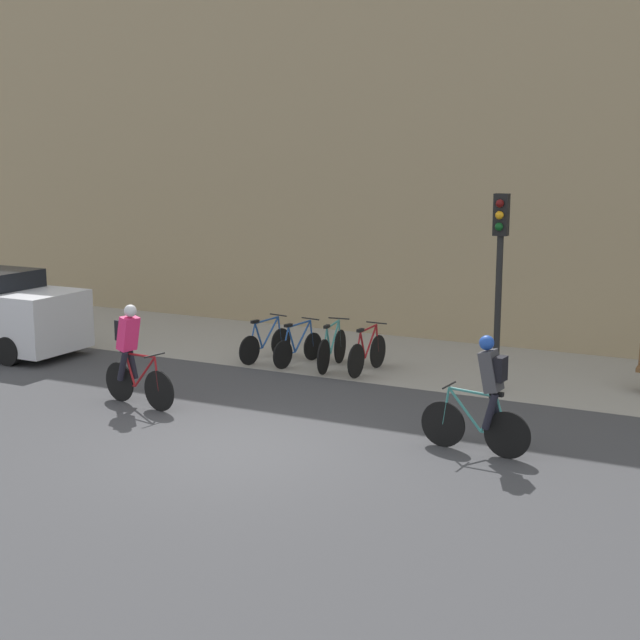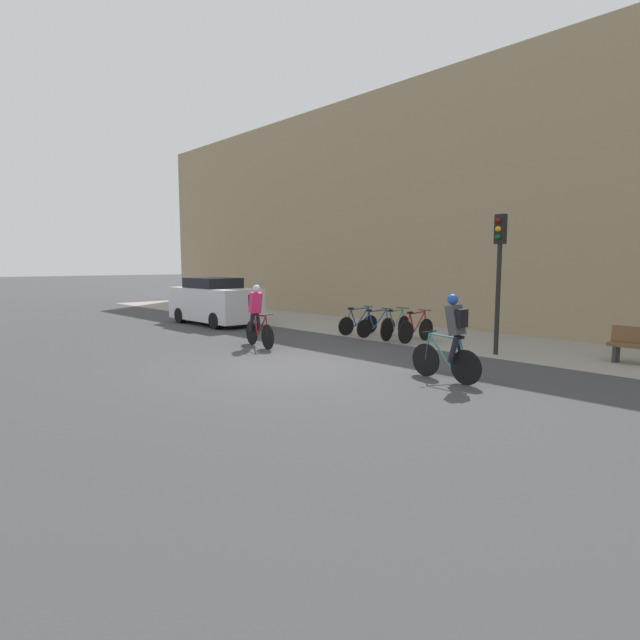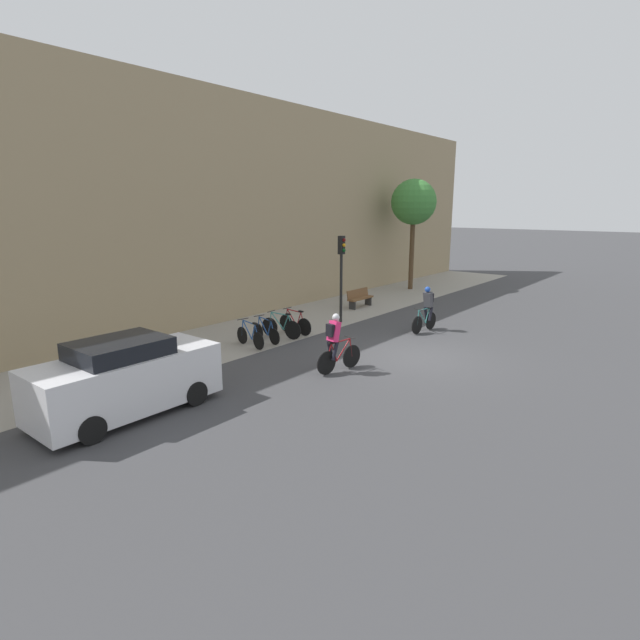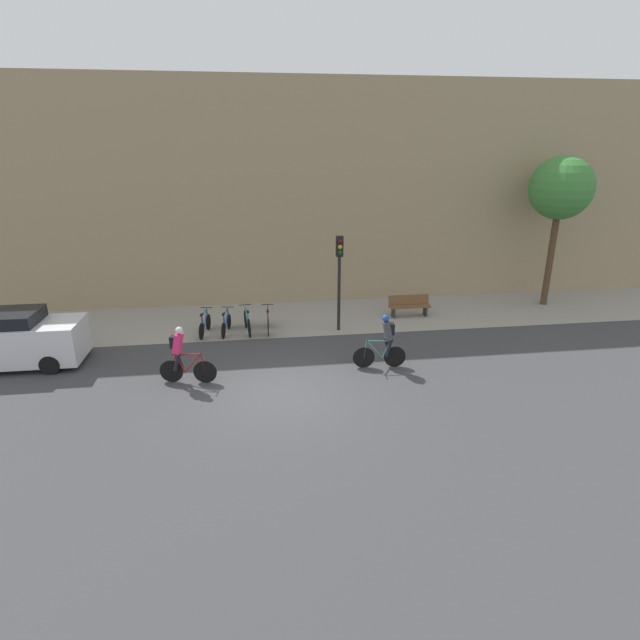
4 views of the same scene
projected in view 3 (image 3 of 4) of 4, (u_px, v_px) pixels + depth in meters
ground at (418, 357)px, 16.45m from camera, size 200.00×200.00×0.00m
kerb_strip at (271, 327)px, 20.57m from camera, size 44.00×4.50×0.01m
building_facade at (226, 209)px, 21.07m from camera, size 44.00×0.60×9.52m
cyclist_pink at (335, 342)px, 14.77m from camera, size 1.73×0.54×1.80m
cyclist_grey at (427, 308)px, 19.72m from camera, size 1.72×0.46×1.79m
parked_bike_0 at (250, 336)px, 17.61m from camera, size 0.46×1.64×0.95m
parked_bike_1 at (266, 332)px, 18.22m from camera, size 0.46×1.60×0.93m
parked_bike_2 at (281, 327)px, 18.82m from camera, size 0.46×1.77×0.99m
parked_bike_3 at (295, 324)px, 19.43m from camera, size 0.46×1.68×0.98m
traffic_light_pole at (342, 263)px, 20.89m from camera, size 0.26×0.30×3.67m
bench at (360, 298)px, 24.55m from camera, size 1.73×0.44×0.89m
parked_car at (126, 378)px, 11.77m from camera, size 4.30×1.84×1.85m
street_tree_0 at (414, 203)px, 28.99m from camera, size 2.63×2.63×6.44m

